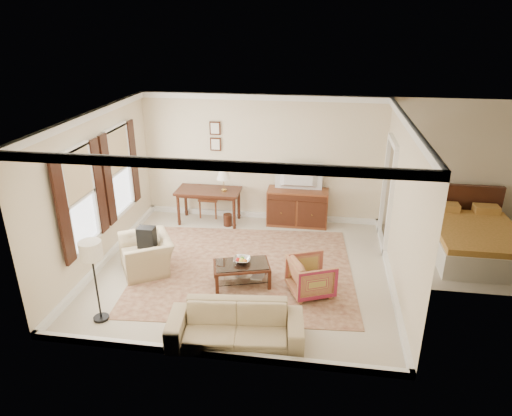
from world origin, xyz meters
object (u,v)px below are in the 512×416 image
(writing_desk, at_px, (209,194))
(sideboard, at_px, (297,207))
(tv, at_px, (299,169))
(sofa, at_px, (235,320))
(club_armchair, at_px, (146,249))
(striped_armchair, at_px, (311,275))
(coffee_table, at_px, (242,269))

(writing_desk, distance_m, sideboard, 2.05)
(writing_desk, height_order, sideboard, sideboard)
(tv, bearing_deg, sideboard, -90.00)
(tv, bearing_deg, sofa, 81.92)
(club_armchair, height_order, sofa, club_armchair)
(club_armchair, xyz_separation_m, sofa, (2.05, -1.80, -0.06))
(striped_armchair, bearing_deg, coffee_table, 61.82)
(coffee_table, bearing_deg, writing_desk, 115.72)
(tv, height_order, club_armchair, tv)
(coffee_table, distance_m, sofa, 1.58)
(striped_armchair, xyz_separation_m, club_armchair, (-3.08, 0.34, 0.08))
(tv, relative_size, sofa, 0.51)
(striped_armchair, bearing_deg, sideboard, -14.70)
(striped_armchair, height_order, club_armchair, club_armchair)
(sideboard, distance_m, coffee_table, 2.84)
(tv, distance_m, sofa, 4.42)
(sofa, bearing_deg, writing_desk, 102.96)
(writing_desk, height_order, sofa, writing_desk)
(striped_armchair, height_order, sofa, sofa)
(sideboard, bearing_deg, striped_armchair, -81.41)
(writing_desk, relative_size, striped_armchair, 2.02)
(striped_armchair, relative_size, club_armchair, 0.71)
(writing_desk, xyz_separation_m, tv, (2.03, 0.15, 0.66))
(sideboard, xyz_separation_m, striped_armchair, (0.43, -2.82, -0.06))
(writing_desk, bearing_deg, sofa, -70.94)
(club_armchair, bearing_deg, coffee_table, 51.59)
(coffee_table, bearing_deg, tv, 73.46)
(coffee_table, height_order, striped_armchair, striped_armchair)
(sofa, bearing_deg, sideboard, 75.85)
(tv, xyz_separation_m, coffee_table, (-0.80, -2.70, -1.03))
(tv, xyz_separation_m, club_armchair, (-2.65, -2.47, -0.90))
(coffee_table, height_order, sofa, sofa)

